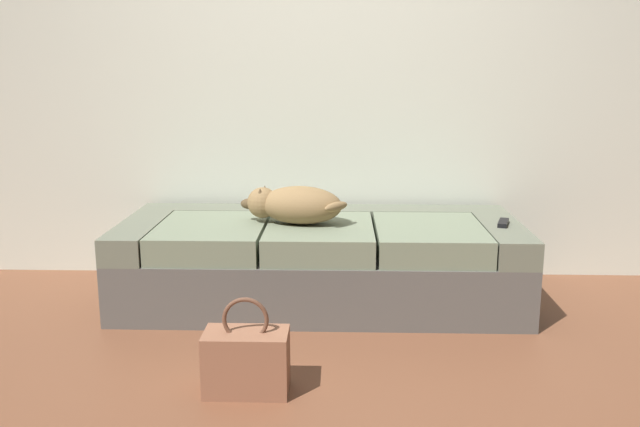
% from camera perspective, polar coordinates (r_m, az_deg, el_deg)
% --- Properties ---
extents(ground_plane, '(10.00, 10.00, 0.00)m').
position_cam_1_polar(ground_plane, '(2.66, -0.66, -14.85)').
color(ground_plane, brown).
extents(back_wall, '(6.40, 0.10, 2.80)m').
position_cam_1_polar(back_wall, '(3.92, 0.27, 15.09)').
color(back_wall, silver).
rests_on(back_wall, ground).
extents(couch, '(2.05, 0.87, 0.43)m').
position_cam_1_polar(couch, '(3.53, 0.03, -4.08)').
color(couch, '#5A5752').
rests_on(couch, ground).
extents(dog_tan, '(0.57, 0.31, 0.19)m').
position_cam_1_polar(dog_tan, '(3.40, -2.22, 0.76)').
color(dog_tan, olive).
rests_on(dog_tan, couch).
extents(tv_remote, '(0.09, 0.16, 0.02)m').
position_cam_1_polar(tv_remote, '(3.50, 15.33, -0.77)').
color(tv_remote, black).
rests_on(tv_remote, couch).
extents(handbag, '(0.32, 0.18, 0.38)m').
position_cam_1_polar(handbag, '(2.62, -6.28, -12.32)').
color(handbag, '#966045').
rests_on(handbag, ground).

